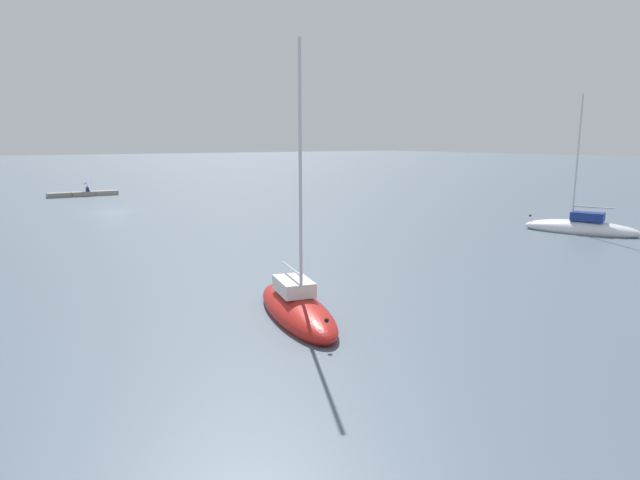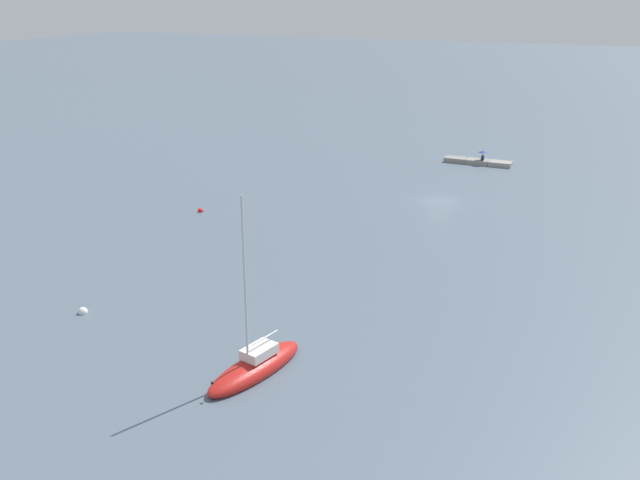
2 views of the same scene
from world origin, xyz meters
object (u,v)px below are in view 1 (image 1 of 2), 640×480
person_seated_blue_left (88,190)px  sailboat_white_near (581,228)px  sailboat_red_mid (297,308)px  umbrella_open_navy (87,183)px

person_seated_blue_left → sailboat_white_near: (-28.54, 52.95, -0.44)m
person_seated_blue_left → sailboat_red_mid: 58.43m
person_seated_blue_left → sailboat_white_near: sailboat_white_near is taller
umbrella_open_navy → sailboat_white_near: size_ratio=0.11×
sailboat_white_near → umbrella_open_navy: bearing=95.1°
person_seated_blue_left → umbrella_open_navy: (0.00, 0.02, 0.85)m
sailboat_red_mid → umbrella_open_navy: bearing=-78.8°
umbrella_open_navy → sailboat_white_near: (-28.55, 52.92, -1.29)m
umbrella_open_navy → sailboat_red_mid: size_ratio=0.11×
sailboat_white_near → sailboat_red_mid: 30.32m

